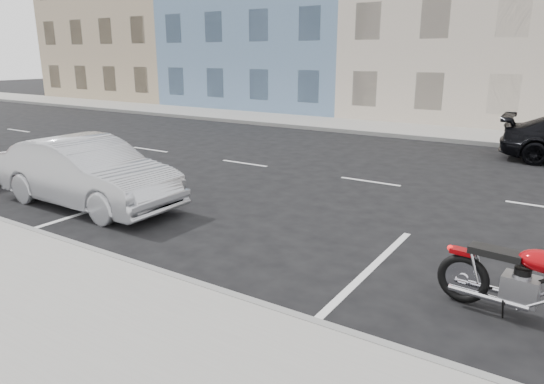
{
  "coord_description": "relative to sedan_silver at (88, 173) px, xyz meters",
  "views": [
    {
      "loc": [
        2.42,
        -11.51,
        3.16
      ],
      "look_at": [
        -2.07,
        -4.55,
        0.8
      ],
      "focal_mm": 32.0,
      "sensor_mm": 36.0,
      "label": 1
    }
  ],
  "objects": [
    {
      "name": "ground",
      "position": [
        6.33,
        5.22,
        -0.73
      ],
      "size": [
        120.0,
        120.0,
        0.0
      ],
      "primitive_type": "plane",
      "color": "black",
      "rests_on": "ground"
    },
    {
      "name": "curb_far",
      "position": [
        1.33,
        12.22,
        -0.65
      ],
      "size": [
        80.0,
        0.12,
        0.16
      ],
      "primitive_type": "cube",
      "color": "gray",
      "rests_on": "ground"
    },
    {
      "name": "curb_near",
      "position": [
        1.33,
        -1.78,
        -0.65
      ],
      "size": [
        80.0,
        0.12,
        0.16
      ],
      "primitive_type": "cube",
      "color": "gray",
      "rests_on": "ground"
    },
    {
      "name": "bldg_far_west",
      "position": [
        -19.67,
        21.52,
        5.27
      ],
      "size": [
        12.0,
        12.0,
        12.0
      ],
      "primitive_type": "cube",
      "color": "tan",
      "rests_on": "ground"
    },
    {
      "name": "bldg_cream",
      "position": [
        4.33,
        21.52,
        5.02
      ],
      "size": [
        12.0,
        12.0,
        11.5
      ],
      "primitive_type": "cube",
      "color": "beige",
      "rests_on": "ground"
    },
    {
      "name": "sedan_silver",
      "position": [
        0.0,
        0.0,
        0.0
      ],
      "size": [
        4.45,
        1.56,
        1.47
      ],
      "primitive_type": "imported",
      "rotation": [
        0.0,
        0.0,
        1.57
      ],
      "color": "#B5B7BD",
      "rests_on": "ground"
    },
    {
      "name": "sidewalk_far",
      "position": [
        1.33,
        13.92,
        -0.66
      ],
      "size": [
        80.0,
        3.4,
        0.15
      ],
      "primitive_type": "cube",
      "color": "gray",
      "rests_on": "ground"
    }
  ]
}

